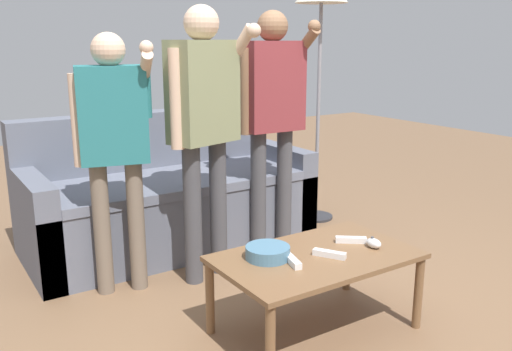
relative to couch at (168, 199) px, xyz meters
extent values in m
plane|color=brown|center=(0.11, -1.36, -0.32)|extent=(12.00, 12.00, 0.00)
cube|color=slate|center=(0.00, -0.04, -0.09)|extent=(1.95, 0.85, 0.45)
cube|color=slate|center=(0.00, -0.11, 0.16)|extent=(1.67, 0.73, 0.06)
cube|color=slate|center=(0.00, 0.29, 0.36)|extent=(1.95, 0.18, 0.46)
cube|color=slate|center=(-0.91, -0.04, 0.00)|extent=(0.14, 0.85, 0.63)
cube|color=slate|center=(0.91, -0.04, 0.00)|extent=(0.14, 0.85, 0.63)
cube|color=brown|center=(0.10, -1.53, 0.07)|extent=(0.97, 0.59, 0.03)
cylinder|color=brown|center=(-0.35, -1.79, -0.13)|extent=(0.04, 0.04, 0.38)
cylinder|color=brown|center=(0.55, -1.79, -0.13)|extent=(0.04, 0.04, 0.38)
cylinder|color=brown|center=(-0.35, -1.27, -0.13)|extent=(0.04, 0.04, 0.38)
cylinder|color=brown|center=(0.55, -1.27, -0.13)|extent=(0.04, 0.04, 0.38)
cylinder|color=teal|center=(-0.12, -1.44, 0.12)|extent=(0.21, 0.21, 0.06)
ellipsoid|color=white|center=(0.40, -1.61, 0.11)|extent=(0.06, 0.09, 0.05)
cylinder|color=#4C4C51|center=(0.40, -1.60, 0.14)|extent=(0.02, 0.02, 0.01)
cylinder|color=#2D2D33|center=(1.23, -0.15, -0.31)|extent=(0.28, 0.28, 0.02)
cylinder|color=gray|center=(1.23, -0.15, 0.53)|extent=(0.03, 0.03, 1.66)
cylinder|color=#756656|center=(-0.64, -0.54, 0.06)|extent=(0.10, 0.10, 0.76)
cylinder|color=#756656|center=(-0.46, -0.59, 0.06)|extent=(0.10, 0.10, 0.76)
cube|color=#28757A|center=(-0.55, -0.56, 0.71)|extent=(0.40, 0.27, 0.52)
sphere|color=beige|center=(-0.55, -0.56, 1.05)|extent=(0.18, 0.18, 0.18)
cylinder|color=beige|center=(-0.72, -0.52, 0.68)|extent=(0.07, 0.07, 0.50)
cylinder|color=#28757A|center=(-0.37, -0.61, 0.81)|extent=(0.07, 0.07, 0.25)
cylinder|color=beige|center=(-0.39, -0.67, 0.96)|extent=(0.12, 0.25, 0.19)
sphere|color=beige|center=(-0.41, -0.74, 1.06)|extent=(0.07, 0.07, 0.07)
cylinder|color=#47474C|center=(-0.15, -0.69, 0.10)|extent=(0.11, 0.11, 0.84)
cylinder|color=#47474C|center=(0.05, -0.64, 0.10)|extent=(0.11, 0.11, 0.84)
cube|color=gray|center=(-0.05, -0.66, 0.81)|extent=(0.44, 0.31, 0.58)
sphere|color=beige|center=(-0.05, -0.66, 1.19)|extent=(0.20, 0.20, 0.20)
cylinder|color=beige|center=(-0.24, -0.72, 0.78)|extent=(0.07, 0.07, 0.55)
cylinder|color=gray|center=(0.14, -0.61, 0.92)|extent=(0.07, 0.07, 0.27)
cylinder|color=beige|center=(0.17, -0.71, 1.06)|extent=(0.12, 0.23, 0.25)
sphere|color=beige|center=(0.20, -0.81, 1.15)|extent=(0.08, 0.08, 0.08)
cylinder|color=#47474C|center=(0.43, -0.51, 0.10)|extent=(0.10, 0.10, 0.84)
cylinder|color=#47474C|center=(0.64, -0.51, 0.10)|extent=(0.10, 0.10, 0.84)
cube|color=brown|center=(0.54, -0.51, 0.81)|extent=(0.40, 0.22, 0.58)
sphere|color=#936B4C|center=(0.54, -0.51, 1.18)|extent=(0.20, 0.20, 0.20)
cylinder|color=#936B4C|center=(0.34, -0.50, 0.78)|extent=(0.07, 0.07, 0.54)
cylinder|color=brown|center=(0.74, -0.51, 0.92)|extent=(0.07, 0.07, 0.27)
cylinder|color=#936B4C|center=(0.73, -0.60, 1.08)|extent=(0.07, 0.25, 0.22)
sphere|color=#936B4C|center=(0.73, -0.69, 1.18)|extent=(0.08, 0.08, 0.08)
cube|color=white|center=(-0.06, -1.55, 0.10)|extent=(0.08, 0.17, 0.03)
cylinder|color=silver|center=(-0.06, -1.52, 0.12)|extent=(0.01, 0.01, 0.00)
cube|color=silver|center=(-0.08, -1.60, 0.12)|extent=(0.02, 0.02, 0.00)
cube|color=white|center=(0.13, -1.58, 0.10)|extent=(0.11, 0.16, 0.03)
cylinder|color=silver|center=(0.12, -1.56, 0.12)|extent=(0.01, 0.01, 0.00)
cube|color=silver|center=(0.16, -1.63, 0.12)|extent=(0.02, 0.02, 0.00)
cube|color=white|center=(0.35, -1.50, 0.10)|extent=(0.15, 0.12, 0.03)
cylinder|color=silver|center=(0.33, -1.48, 0.12)|extent=(0.01, 0.01, 0.00)
cube|color=silver|center=(0.39, -1.53, 0.12)|extent=(0.02, 0.02, 0.00)
camera|label=1|loc=(-1.49, -3.44, 1.10)|focal=38.20mm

